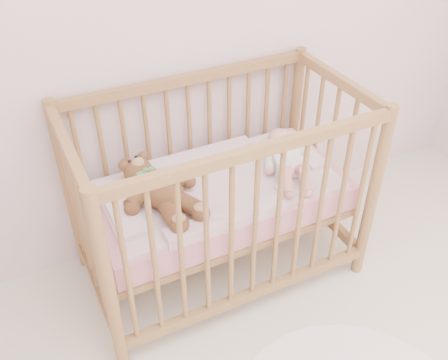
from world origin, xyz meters
TOP-DOWN VIEW (x-y plane):
  - crib at (0.08, 1.60)m, footprint 1.36×0.76m
  - mattress at (0.08, 1.60)m, footprint 1.22×0.62m
  - blanket at (0.08, 1.60)m, footprint 1.10×0.58m
  - baby at (0.44, 1.58)m, footprint 0.41×0.58m
  - teddy_bear at (-0.22, 1.58)m, footprint 0.50×0.62m

SIDE VIEW (x-z plane):
  - mattress at x=0.08m, z-range 0.42..0.55m
  - crib at x=0.08m, z-range 0.00..1.00m
  - blanket at x=0.08m, z-range 0.53..0.59m
  - baby at x=0.44m, z-range 0.57..0.70m
  - teddy_bear at x=-0.22m, z-range 0.57..0.72m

